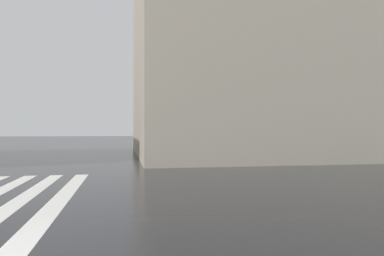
{
  "coord_description": "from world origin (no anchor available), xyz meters",
  "views": [
    {
      "loc": [
        -5.43,
        -2.48,
        1.84
      ],
      "look_at": [
        8.33,
        -5.05,
        1.91
      ],
      "focal_mm": 34.98,
      "sensor_mm": 36.0,
      "label": 1
    }
  ],
  "objects": []
}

